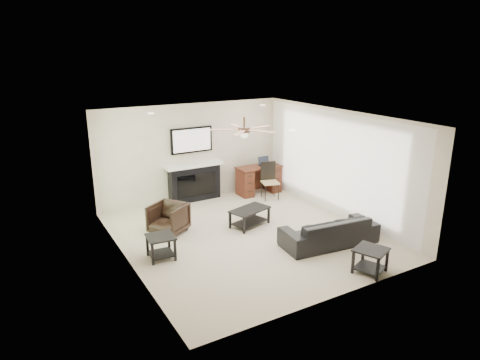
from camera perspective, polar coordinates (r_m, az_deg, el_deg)
The scene contains 10 objects.
room_shell at distance 8.76m, azimuth 1.68°, elevation 3.17°, with size 5.50×5.54×2.52m.
sofa at distance 8.84m, azimuth 11.79°, elevation -6.63°, with size 1.97×0.77×0.58m, color black.
armchair at distance 9.29m, azimuth -9.53°, elevation -5.08°, with size 0.69×0.71×0.65m, color black.
coffee_table at distance 9.56m, azimuth 1.30°, elevation -4.99°, with size 0.90×0.50×0.40m, color black.
end_table_near at distance 7.97m, azimuth 16.96°, elevation -10.24°, with size 0.52×0.52×0.45m, color black.
end_table_left at distance 8.25m, azimuth -10.49°, elevation -8.79°, with size 0.50×0.50×0.45m, color black.
fireplace_unit at distance 11.00m, azimuth -6.12°, elevation 2.02°, with size 1.52×0.34×1.91m, color black.
desk at distance 11.67m, azimuth 2.52°, elevation 0.03°, with size 1.22×0.56×0.76m, color #391E0E.
desk_chair at distance 11.20m, azimuth 4.03°, elevation -0.16°, with size 0.42×0.44×0.97m, color black.
laptop at distance 11.62m, azimuth 3.44°, elevation 2.49°, with size 0.33×0.24×0.23m, color black.
Camera 1 is at (-4.28, -7.16, 3.77)m, focal length 32.00 mm.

